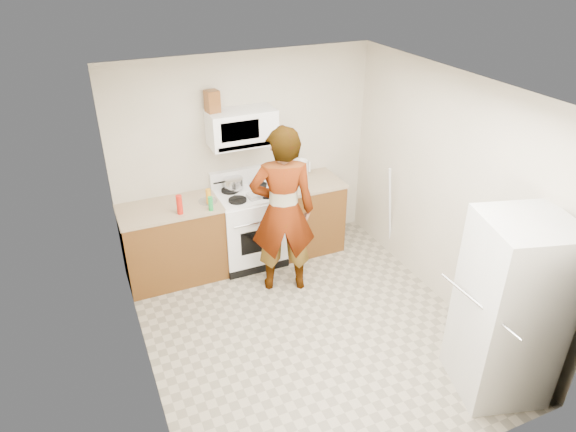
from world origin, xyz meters
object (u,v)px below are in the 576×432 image
microwave (242,127)px  person (283,212)px  kettle (301,168)px  saucepan (233,183)px  fridge (510,310)px  gas_range (249,226)px

microwave → person: (0.16, -0.80, -0.72)m
kettle → saucepan: 0.91m
fridge → microwave: bearing=129.8°
microwave → gas_range: bearing=-90.0°
fridge → kettle: bearing=115.8°
gas_range → fridge: size_ratio=0.66×
microwave → kettle: 1.03m
saucepan → person: bearing=-70.7°
fridge → saucepan: fridge is taller
saucepan → fridge: bearing=-64.1°
microwave → saucepan: bearing=167.8°
gas_range → person: 0.84m
gas_range → fridge: 3.13m
person → saucepan: bearing=-52.5°
fridge → saucepan: 3.31m
kettle → gas_range: bearing=-141.3°
microwave → kettle: size_ratio=3.72×
microwave → person: size_ratio=0.39×
fridge → saucepan: bearing=131.6°
kettle → fridge: bearing=-55.8°
fridge → kettle: size_ratio=8.31×
microwave → kettle: bearing=5.4°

